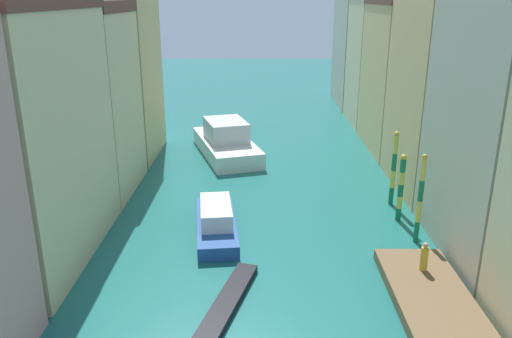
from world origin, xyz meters
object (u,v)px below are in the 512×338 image
mooring_pole_0 (420,198)px  vaporetto_white (226,142)px  mooring_pole_1 (401,187)px  waterfront_dock (429,295)px  person_on_dock (424,257)px  mooring_pole_2 (394,168)px  gondola_black (213,328)px  motorboat_0 (216,221)px

mooring_pole_0 → vaporetto_white: 20.33m
vaporetto_white → mooring_pole_1: bearing=-49.6°
waterfront_dock → person_on_dock: person_on_dock is taller
mooring_pole_1 → mooring_pole_2: 2.58m
gondola_black → vaporetto_white: bearing=92.4°
vaporetto_white → motorboat_0: size_ratio=1.49×
mooring_pole_2 → mooring_pole_1: bearing=-93.6°
gondola_black → mooring_pole_0: bearing=37.6°
gondola_black → mooring_pole_1: bearing=46.9°
mooring_pole_1 → mooring_pole_2: mooring_pole_2 is taller
waterfront_dock → vaporetto_white: 24.84m
gondola_black → motorboat_0: size_ratio=1.39×
waterfront_dock → person_on_dock: (0.20, 1.76, 0.95)m
mooring_pole_1 → motorboat_0: size_ratio=0.58×
mooring_pole_0 → gondola_black: mooring_pole_0 is taller
person_on_dock → gondola_black: size_ratio=0.14×
waterfront_dock → motorboat_0: motorboat_0 is taller
waterfront_dock → person_on_dock: bearing=83.5°
gondola_black → motorboat_0: motorboat_0 is taller
waterfront_dock → gondola_black: size_ratio=0.76×
waterfront_dock → vaporetto_white: size_ratio=0.71×
waterfront_dock → mooring_pole_0: bearing=79.7°
motorboat_0 → person_on_dock: bearing=-26.3°
mooring_pole_0 → gondola_black: size_ratio=0.51×
waterfront_dock → motorboat_0: bearing=146.0°
waterfront_dock → mooring_pole_0: 6.44m
vaporetto_white → motorboat_0: 15.45m
mooring_pole_2 → gondola_black: 17.56m
person_on_dock → motorboat_0: bearing=153.7°
waterfront_dock → mooring_pole_2: 11.65m
mooring_pole_0 → mooring_pole_1: size_ratio=1.22×
mooring_pole_1 → mooring_pole_2: (0.16, 2.55, 0.37)m
person_on_dock → mooring_pole_1: size_ratio=0.34×
waterfront_dock → vaporetto_white: bearing=115.6°
person_on_dock → mooring_pole_2: mooring_pole_2 is taller
motorboat_0 → gondola_black: bearing=-86.1°
waterfront_dock → gondola_black: (-9.67, -2.37, -0.11)m
mooring_pole_1 → gondola_black: size_ratio=0.41×
person_on_dock → mooring_pole_1: bearing=85.0°
motorboat_0 → mooring_pole_1: bearing=9.6°
waterfront_dock → mooring_pole_2: mooring_pole_2 is taller
waterfront_dock → motorboat_0: (-10.30, 6.95, 0.43)m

